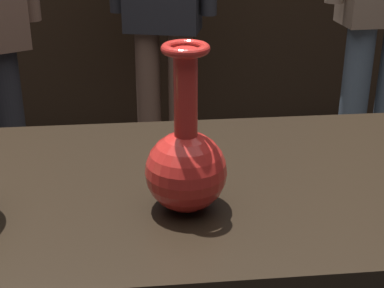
{
  "coord_description": "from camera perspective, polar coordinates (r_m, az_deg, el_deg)",
  "views": [
    {
      "loc": [
        -0.12,
        -0.99,
        1.31
      ],
      "look_at": [
        -0.02,
        -0.05,
        0.9
      ],
      "focal_mm": 53.86,
      "sensor_mm": 36.0,
      "label": 1
    }
  ],
  "objects": [
    {
      "name": "back_display_shelf",
      "position": [
        3.3,
        -3.91,
        9.24
      ],
      "size": [
        2.6,
        0.4,
        0.99
      ],
      "color": "black",
      "rests_on": "ground_plane"
    },
    {
      "name": "vase_centerpiece",
      "position": [
        0.99,
        -0.6,
        -1.85
      ],
      "size": [
        0.14,
        0.14,
        0.3
      ],
      "color": "red",
      "rests_on": "display_plinth"
    }
  ]
}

